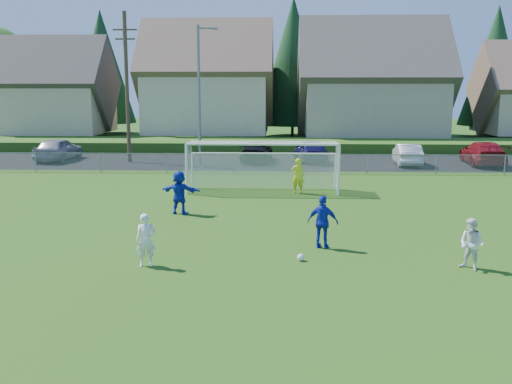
{
  "coord_description": "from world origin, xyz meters",
  "views": [
    {
      "loc": [
        0.92,
        -13.34,
        5.26
      ],
      "look_at": [
        0.0,
        8.0,
        1.4
      ],
      "focal_mm": 42.0,
      "sensor_mm": 36.0,
      "label": 1
    }
  ],
  "objects_px": {
    "car_d": "(257,152)",
    "car_g": "(483,153)",
    "player_blue_b": "(179,192)",
    "car_f": "(407,154)",
    "car_a": "(58,149)",
    "car_e": "(311,151)",
    "soccer_goal": "(263,159)",
    "player_blue_a": "(323,222)",
    "goalkeeper": "(298,176)",
    "player_white_b": "(472,244)",
    "soccer_ball": "(301,257)",
    "player_white_a": "(146,240)"
  },
  "relations": [
    {
      "from": "soccer_ball",
      "to": "player_white_a",
      "type": "bearing_deg",
      "value": -171.33
    },
    {
      "from": "soccer_ball",
      "to": "car_e",
      "type": "bearing_deg",
      "value": 86.58
    },
    {
      "from": "player_white_b",
      "to": "soccer_ball",
      "type": "bearing_deg",
      "value": -141.49
    },
    {
      "from": "car_d",
      "to": "car_g",
      "type": "relative_size",
      "value": 0.88
    },
    {
      "from": "car_f",
      "to": "car_d",
      "type": "bearing_deg",
      "value": -4.65
    },
    {
      "from": "car_f",
      "to": "car_g",
      "type": "relative_size",
      "value": 0.79
    },
    {
      "from": "player_white_b",
      "to": "car_f",
      "type": "height_order",
      "value": "player_white_b"
    },
    {
      "from": "car_a",
      "to": "car_e",
      "type": "xyz_separation_m",
      "value": [
        17.56,
        0.03,
        -0.03
      ]
    },
    {
      "from": "car_g",
      "to": "soccer_goal",
      "type": "bearing_deg",
      "value": 40.94
    },
    {
      "from": "car_d",
      "to": "car_e",
      "type": "xyz_separation_m",
      "value": [
        3.73,
        -0.07,
        0.09
      ]
    },
    {
      "from": "car_e",
      "to": "car_g",
      "type": "distance_m",
      "value": 11.31
    },
    {
      "from": "player_blue_a",
      "to": "car_a",
      "type": "xyz_separation_m",
      "value": [
        -16.91,
        21.94,
        -0.06
      ]
    },
    {
      "from": "goalkeeper",
      "to": "car_e",
      "type": "height_order",
      "value": "goalkeeper"
    },
    {
      "from": "player_blue_b",
      "to": "car_f",
      "type": "height_order",
      "value": "player_blue_b"
    },
    {
      "from": "player_blue_b",
      "to": "goalkeeper",
      "type": "distance_m",
      "value": 6.99
    },
    {
      "from": "goalkeeper",
      "to": "car_e",
      "type": "bearing_deg",
      "value": -102.69
    },
    {
      "from": "player_blue_a",
      "to": "car_e",
      "type": "relative_size",
      "value": 0.38
    },
    {
      "from": "player_blue_a",
      "to": "car_d",
      "type": "relative_size",
      "value": 0.37
    },
    {
      "from": "soccer_ball",
      "to": "soccer_goal",
      "type": "bearing_deg",
      "value": 97.25
    },
    {
      "from": "player_blue_a",
      "to": "car_f",
      "type": "xyz_separation_m",
      "value": [
        6.93,
        20.64,
        -0.17
      ]
    },
    {
      "from": "car_a",
      "to": "car_g",
      "type": "bearing_deg",
      "value": -177.42
    },
    {
      "from": "goalkeeper",
      "to": "car_e",
      "type": "distance_m",
      "value": 12.11
    },
    {
      "from": "car_d",
      "to": "car_f",
      "type": "xyz_separation_m",
      "value": [
        10.01,
        -1.4,
        0.01
      ]
    },
    {
      "from": "player_white_a",
      "to": "car_d",
      "type": "relative_size",
      "value": 0.33
    },
    {
      "from": "player_blue_a",
      "to": "car_g",
      "type": "height_order",
      "value": "player_blue_a"
    },
    {
      "from": "car_e",
      "to": "car_g",
      "type": "xyz_separation_m",
      "value": [
        11.25,
        -1.12,
        0.0
      ]
    },
    {
      "from": "soccer_ball",
      "to": "car_a",
      "type": "xyz_separation_m",
      "value": [
        -16.15,
        23.43,
        0.7
      ]
    },
    {
      "from": "player_white_b",
      "to": "player_blue_b",
      "type": "distance_m",
      "value": 11.97
    },
    {
      "from": "player_white_b",
      "to": "car_a",
      "type": "distance_m",
      "value": 31.95
    },
    {
      "from": "player_blue_a",
      "to": "car_g",
      "type": "relative_size",
      "value": 0.32
    },
    {
      "from": "player_blue_a",
      "to": "car_e",
      "type": "height_order",
      "value": "player_blue_a"
    },
    {
      "from": "player_white_a",
      "to": "player_blue_a",
      "type": "distance_m",
      "value": 5.72
    },
    {
      "from": "goalkeeper",
      "to": "car_a",
      "type": "xyz_separation_m",
      "value": [
        -16.35,
        12.02,
        -0.06
      ]
    },
    {
      "from": "goalkeeper",
      "to": "car_f",
      "type": "relative_size",
      "value": 0.41
    },
    {
      "from": "player_blue_a",
      "to": "car_e",
      "type": "bearing_deg",
      "value": -74.2
    },
    {
      "from": "car_d",
      "to": "car_g",
      "type": "xyz_separation_m",
      "value": [
        14.99,
        -1.19,
        0.09
      ]
    },
    {
      "from": "player_white_b",
      "to": "car_a",
      "type": "bearing_deg",
      "value": 177.25
    },
    {
      "from": "player_blue_b",
      "to": "player_white_b",
      "type": "bearing_deg",
      "value": 157.47
    },
    {
      "from": "player_white_a",
      "to": "car_f",
      "type": "height_order",
      "value": "player_white_a"
    },
    {
      "from": "car_d",
      "to": "car_a",
      "type": "bearing_deg",
      "value": 4.25
    },
    {
      "from": "player_blue_a",
      "to": "soccer_goal",
      "type": "bearing_deg",
      "value": -60.25
    },
    {
      "from": "car_d",
      "to": "car_g",
      "type": "height_order",
      "value": "car_g"
    },
    {
      "from": "player_white_a",
      "to": "player_white_b",
      "type": "bearing_deg",
      "value": -13.96
    },
    {
      "from": "soccer_ball",
      "to": "soccer_goal",
      "type": "relative_size",
      "value": 0.03
    },
    {
      "from": "player_blue_a",
      "to": "car_d",
      "type": "height_order",
      "value": "player_blue_a"
    },
    {
      "from": "car_a",
      "to": "goalkeeper",
      "type": "bearing_deg",
      "value": 148.41
    },
    {
      "from": "soccer_ball",
      "to": "player_white_a",
      "type": "relative_size",
      "value": 0.14
    },
    {
      "from": "car_g",
      "to": "player_white_a",
      "type": "bearing_deg",
      "value": 57.97
    },
    {
      "from": "soccer_ball",
      "to": "soccer_goal",
      "type": "xyz_separation_m",
      "value": [
        -1.52,
        11.95,
        1.52
      ]
    },
    {
      "from": "player_blue_b",
      "to": "goalkeeper",
      "type": "bearing_deg",
      "value": -121.18
    }
  ]
}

